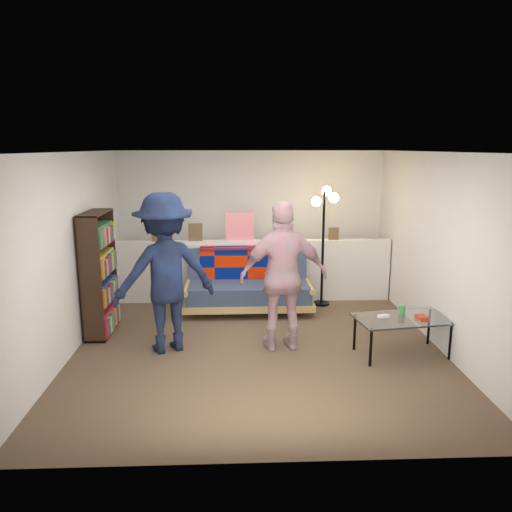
{
  "coord_description": "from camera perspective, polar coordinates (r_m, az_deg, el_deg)",
  "views": [
    {
      "loc": [
        -0.27,
        -6.02,
        2.46
      ],
      "look_at": [
        0.0,
        0.4,
        1.05
      ],
      "focal_mm": 35.0,
      "sensor_mm": 36.0,
      "label": 1
    }
  ],
  "objects": [
    {
      "name": "ground",
      "position": [
        6.5,
        0.15,
        -9.84
      ],
      "size": [
        5.0,
        5.0,
        0.0
      ],
      "primitive_type": "plane",
      "color": "brown",
      "rests_on": "ground"
    },
    {
      "name": "room_shell",
      "position": [
        6.54,
        -0.03,
        5.46
      ],
      "size": [
        4.6,
        5.05,
        2.45
      ],
      "color": "silver",
      "rests_on": "ground"
    },
    {
      "name": "half_wall_ledge",
      "position": [
        8.06,
        -0.42,
        -1.69
      ],
      "size": [
        4.45,
        0.15,
        1.0
      ],
      "primitive_type": "cube",
      "color": "silver",
      "rests_on": "ground"
    },
    {
      "name": "ledge_decor",
      "position": [
        7.9,
        -2.06,
        3.03
      ],
      "size": [
        2.97,
        0.02,
        0.45
      ],
      "color": "brown",
      "rests_on": "half_wall_ledge"
    },
    {
      "name": "futon_sofa",
      "position": [
        7.62,
        -0.76,
        -3.41
      ],
      "size": [
        1.94,
        0.95,
        0.83
      ],
      "color": "tan",
      "rests_on": "ground"
    },
    {
      "name": "bookshelf",
      "position": [
        6.93,
        -17.48,
        -2.36
      ],
      "size": [
        0.27,
        0.82,
        1.64
      ],
      "color": "black",
      "rests_on": "ground"
    },
    {
      "name": "coffee_table",
      "position": [
        6.25,
        16.45,
        -7.07
      ],
      "size": [
        1.18,
        0.76,
        0.57
      ],
      "color": "black",
      "rests_on": "ground"
    },
    {
      "name": "floor_lamp",
      "position": [
        7.79,
        7.83,
        3.87
      ],
      "size": [
        0.39,
        0.35,
        1.87
      ],
      "color": "black",
      "rests_on": "ground"
    },
    {
      "name": "person_left",
      "position": [
        6.11,
        -10.36,
        -1.94
      ],
      "size": [
        1.43,
        1.15,
        1.94
      ],
      "primitive_type": "imported",
      "rotation": [
        0.0,
        0.0,
        3.54
      ],
      "color": "black",
      "rests_on": "ground"
    },
    {
      "name": "person_right",
      "position": [
        6.05,
        3.18,
        -2.37
      ],
      "size": [
        1.13,
        0.58,
        1.84
      ],
      "primitive_type": "imported",
      "rotation": [
        0.0,
        0.0,
        3.27
      ],
      "color": "pink",
      "rests_on": "ground"
    }
  ]
}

